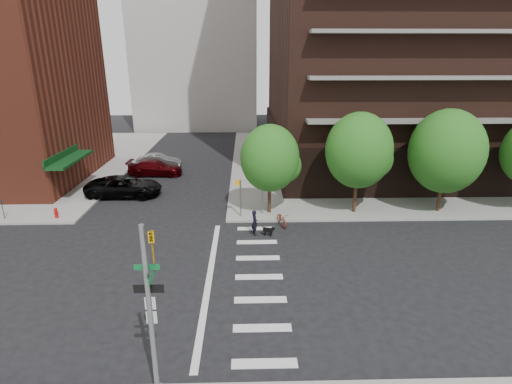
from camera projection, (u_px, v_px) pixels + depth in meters
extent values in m
plane|color=black|center=(199.00, 278.00, 20.02)|extent=(120.00, 120.00, 0.00)
cube|color=gray|center=(415.00, 160.00, 42.74)|extent=(39.00, 33.00, 0.15)
cube|color=silver|center=(264.00, 364.00, 14.41)|extent=(2.40, 0.50, 0.01)
cube|color=silver|center=(262.00, 328.00, 16.30)|extent=(2.40, 0.50, 0.01)
cube|color=silver|center=(260.00, 300.00, 18.19)|extent=(2.40, 0.50, 0.01)
cube|color=silver|center=(259.00, 277.00, 20.09)|extent=(2.40, 0.50, 0.01)
cube|color=silver|center=(258.00, 258.00, 21.98)|extent=(2.40, 0.50, 0.01)
cube|color=silver|center=(257.00, 242.00, 23.88)|extent=(2.40, 0.50, 0.01)
cube|color=silver|center=(256.00, 229.00, 25.77)|extent=(2.40, 0.50, 0.01)
cube|color=silver|center=(209.00, 278.00, 20.03)|extent=(0.30, 13.00, 0.01)
cube|color=black|center=(392.00, 140.00, 42.49)|extent=(25.50, 25.50, 4.00)
cube|color=#0C3814|center=(71.00, 159.00, 31.11)|extent=(1.40, 6.00, 0.20)
cylinder|color=#301E11|center=(269.00, 197.00, 27.75)|extent=(0.24, 0.24, 2.30)
sphere|color=#235B19|center=(270.00, 158.00, 26.86)|extent=(4.00, 4.00, 4.00)
cylinder|color=#301E11|center=(355.00, 194.00, 27.84)|extent=(0.24, 0.24, 2.60)
sphere|color=#235B19|center=(359.00, 150.00, 26.85)|extent=(4.50, 4.50, 4.50)
cylinder|color=#301E11|center=(440.00, 195.00, 28.04)|extent=(0.24, 0.24, 2.30)
sphere|color=#235B19|center=(447.00, 151.00, 27.03)|extent=(5.00, 5.00, 5.00)
cylinder|color=slate|center=(150.00, 317.00, 11.89)|extent=(0.16, 0.16, 6.00)
imported|color=gold|center=(152.00, 248.00, 11.16)|extent=(0.16, 0.20, 1.00)
cube|color=#0A5926|center=(147.00, 267.00, 11.52)|extent=(0.75, 0.02, 0.18)
cube|color=#0A5926|center=(152.00, 277.00, 11.46)|extent=(0.02, 0.75, 0.18)
cube|color=black|center=(149.00, 289.00, 11.72)|extent=(0.90, 0.02, 0.28)
cube|color=silver|center=(150.00, 303.00, 11.88)|extent=(0.32, 0.02, 0.42)
cube|color=silver|center=(152.00, 318.00, 12.04)|extent=(0.32, 0.02, 0.42)
cylinder|color=slate|center=(241.00, 198.00, 26.99)|extent=(0.10, 0.10, 2.60)
cube|color=gold|center=(237.00, 183.00, 26.63)|extent=(0.32, 0.25, 0.32)
cylinder|color=slate|center=(262.00, 198.00, 27.56)|extent=(0.08, 0.08, 2.20)
cube|color=gold|center=(263.00, 187.00, 27.13)|extent=(0.64, 0.02, 0.64)
cylinder|color=#A50C0C|center=(56.00, 214.00, 27.00)|extent=(0.22, 0.22, 0.60)
sphere|color=#A50C0C|center=(56.00, 209.00, 26.90)|extent=(0.24, 0.24, 0.24)
cylinder|color=black|center=(3.00, 211.00, 26.84)|extent=(0.05, 0.05, 1.10)
cube|color=black|center=(1.00, 202.00, 26.63)|extent=(0.10, 0.08, 0.22)
imported|color=black|center=(124.00, 186.00, 31.55)|extent=(2.74, 5.84, 1.62)
imported|color=#3D0407|center=(155.00, 168.00, 37.17)|extent=(2.19, 5.06, 1.45)
imported|color=#929498|center=(159.00, 161.00, 39.60)|extent=(1.54, 4.31, 1.42)
imported|color=maroon|center=(282.00, 219.00, 26.14)|extent=(1.00, 1.79, 0.89)
imported|color=black|center=(255.00, 223.00, 24.67)|extent=(0.67, 0.52, 1.61)
cube|color=black|center=(268.00, 230.00, 24.63)|extent=(0.63, 0.40, 0.24)
cube|color=black|center=(273.00, 229.00, 24.48)|extent=(0.21, 0.19, 0.18)
cylinder|color=black|center=(271.00, 233.00, 24.77)|extent=(0.06, 0.06, 0.26)
cylinder|color=black|center=(265.00, 234.00, 24.65)|extent=(0.06, 0.06, 0.26)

